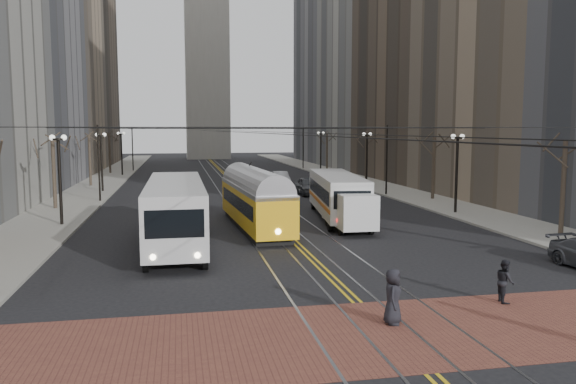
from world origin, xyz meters
name	(u,v)px	position (x,y,z in m)	size (l,w,h in m)	color
ground	(349,295)	(0.00, 0.00, 0.00)	(260.00, 260.00, 0.00)	black
sidewalk_left	(99,185)	(-15.00, 45.00, 0.07)	(5.00, 140.00, 0.15)	gray
sidewalk_right	(358,180)	(15.00, 45.00, 0.07)	(5.00, 140.00, 0.15)	gray
crosswalk_band	(388,332)	(0.00, -4.00, 0.01)	(25.00, 6.00, 0.01)	brown
streetcar_rails	(234,183)	(0.00, 45.00, 0.00)	(4.80, 130.00, 0.02)	gray
centre_lines	(234,183)	(0.00, 45.00, 0.01)	(0.42, 130.00, 0.01)	gold
building_left_far	(64,50)	(-25.50, 86.00, 20.00)	(16.00, 20.00, 40.00)	brown
building_right_mid	(439,41)	(25.50, 46.00, 17.00)	(16.00, 20.00, 34.00)	brown
building_right_midfar	(394,2)	(27.50, 66.00, 26.00)	(20.00, 20.00, 52.00)	#99978F
building_right_far	(345,57)	(25.50, 86.00, 20.00)	(16.00, 20.00, 40.00)	slate
lamp_posts	(252,169)	(0.00, 28.75, 2.80)	(27.60, 57.20, 5.60)	black
street_trees	(243,164)	(0.00, 35.25, 2.80)	(31.68, 53.28, 5.60)	#382D23
trolley_wires	(244,154)	(0.00, 34.83, 3.77)	(25.96, 120.00, 6.60)	black
transit_bus	(176,213)	(-6.45, 10.68, 1.72)	(2.86, 13.75, 3.44)	#BCBCBC
streetcar	(255,205)	(-1.58, 15.01, 1.48)	(2.34, 12.59, 2.97)	yellow
rear_bus	(337,197)	(4.53, 17.61, 1.55)	(2.59, 11.89, 3.10)	silver
cargo_van	(349,211)	(4.00, 13.09, 1.23)	(2.14, 5.56, 2.46)	silver
sedan_grey	(309,186)	(5.91, 32.11, 0.85)	(2.02, 5.01, 1.71)	#3C3F43
sedan_silver	(281,178)	(4.92, 41.78, 0.76)	(1.61, 4.60, 1.52)	#B6B8BF
pedestrian_a	(393,296)	(0.41, -3.29, 0.91)	(0.88, 0.57, 1.80)	black
pedestrian_c	(505,281)	(5.22, -1.92, 0.79)	(0.76, 0.59, 1.56)	black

